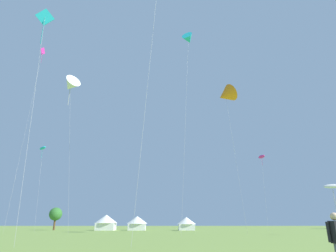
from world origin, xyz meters
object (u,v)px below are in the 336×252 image
at_px(kite_white_parafoil, 332,186).
at_px(festival_tent_left, 106,222).
at_px(kite_cyan_parafoil, 43,148).
at_px(festival_tent_center, 186,223).
at_px(kite_cyan_delta, 188,39).
at_px(kite_orange_delta, 226,95).
at_px(festival_tent_right, 137,222).
at_px(kite_magenta_diamond, 41,58).
at_px(kite_cyan_diamond, 44,23).
at_px(tree_distant_left, 56,214).
at_px(kite_magenta_parafoil, 262,157).
at_px(kite_white_delta, 70,85).

distance_m(kite_white_parafoil, festival_tent_left, 46.10).
xyz_separation_m(kite_cyan_parafoil, festival_tent_center, (31.34, 7.20, -15.26)).
relative_size(kite_cyan_delta, festival_tent_left, 5.46).
height_order(kite_orange_delta, festival_tent_right, kite_orange_delta).
bearing_deg(kite_cyan_parafoil, kite_magenta_diamond, -81.99).
height_order(kite_cyan_parafoil, kite_cyan_diamond, kite_cyan_diamond).
bearing_deg(tree_distant_left, festival_tent_right, -7.62).
bearing_deg(kite_cyan_diamond, festival_tent_center, 70.53).
bearing_deg(festival_tent_left, kite_cyan_diamond, -87.76).
height_order(kite_cyan_delta, kite_magenta_parafoil, kite_cyan_delta).
distance_m(kite_cyan_diamond, kite_white_parafoil, 38.82).
distance_m(kite_cyan_parafoil, festival_tent_right, 26.33).
height_order(kite_orange_delta, kite_magenta_parafoil, kite_orange_delta).
bearing_deg(tree_distant_left, kite_white_parafoil, -34.48).
xyz_separation_m(kite_magenta_parafoil, kite_white_parafoil, (2.60, -17.80, -7.96)).
xyz_separation_m(kite_white_delta, festival_tent_right, (9.71, 24.62, -21.49)).
bearing_deg(kite_magenta_parafoil, kite_white_parafoil, -81.70).
bearing_deg(kite_cyan_diamond, festival_tent_right, 83.59).
xyz_separation_m(kite_cyan_parafoil, kite_cyan_diamond, (15.16, -38.57, 1.83)).
bearing_deg(kite_cyan_diamond, kite_white_delta, 102.21).
distance_m(kite_cyan_parafoil, festival_tent_left, 21.34).
bearing_deg(tree_distant_left, kite_white_delta, -70.63).
xyz_separation_m(kite_cyan_parafoil, kite_orange_delta, (36.37, -17.19, 4.83)).
bearing_deg(kite_cyan_parafoil, kite_cyan_delta, -40.22).
relative_size(kite_orange_delta, kite_magenta_parafoil, 1.64).
bearing_deg(festival_tent_left, festival_tent_right, 0.00).
xyz_separation_m(kite_cyan_delta, kite_white_delta, (-19.03, 7.62, -3.71)).
bearing_deg(tree_distant_left, kite_magenta_parafoil, -18.16).
distance_m(kite_cyan_delta, kite_magenta_parafoil, 28.81).
xyz_separation_m(festival_tent_right, tree_distant_left, (-19.28, 2.58, 1.82)).
distance_m(festival_tent_left, festival_tent_right, 6.93).
relative_size(kite_magenta_diamond, kite_white_parafoil, 5.50).
distance_m(kite_cyan_diamond, festival_tent_left, 48.79).
xyz_separation_m(kite_cyan_diamond, festival_tent_left, (-1.79, 45.76, -16.82)).
bearing_deg(kite_orange_delta, kite_magenta_diamond, 168.35).
bearing_deg(festival_tent_right, kite_orange_delta, -56.60).
height_order(kite_orange_delta, festival_tent_left, kite_orange_delta).
bearing_deg(kite_white_delta, kite_cyan_parafoil, 121.28).
bearing_deg(kite_magenta_diamond, festival_tent_right, 42.26).
height_order(kite_cyan_parafoil, kite_magenta_parafoil, kite_cyan_parafoil).
relative_size(festival_tent_left, festival_tent_center, 1.17).
distance_m(kite_orange_delta, tree_distant_left, 48.02).
xyz_separation_m(kite_cyan_parafoil, kite_magenta_diamond, (1.40, -9.97, 16.13)).
height_order(kite_cyan_delta, kite_magenta_diamond, kite_magenta_diamond).
distance_m(kite_cyan_delta, kite_white_delta, 20.83).
bearing_deg(kite_white_delta, festival_tent_center, 49.87).
bearing_deg(kite_orange_delta, kite_white_delta, -179.46).
distance_m(kite_white_delta, festival_tent_center, 38.78).
bearing_deg(kite_cyan_parafoil, kite_cyan_diamond, -68.54).
relative_size(kite_magenta_parafoil, tree_distant_left, 2.87).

